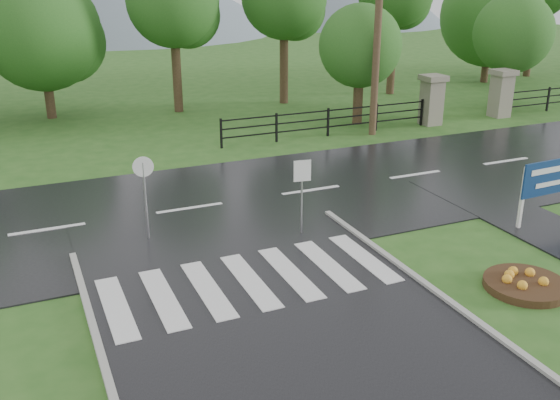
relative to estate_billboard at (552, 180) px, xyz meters
name	(u,v)px	position (x,y,z in m)	size (l,w,h in m)	color
main_road	(190,210)	(-8.85, 5.01, -1.29)	(90.00, 8.00, 0.04)	black
crosswalk	(250,281)	(-8.85, 0.01, -1.23)	(6.50, 2.80, 0.02)	silver
pillar_west	(432,99)	(4.15, 11.01, -0.11)	(1.00, 1.00, 2.24)	gray
pillar_east	(501,92)	(8.15, 11.01, -0.11)	(1.00, 1.00, 2.24)	gray
fence_west	(328,119)	(-1.10, 11.01, -0.56)	(9.58, 0.08, 1.20)	black
hills	(96,171)	(-5.36, 60.01, -16.82)	(102.00, 48.00, 48.00)	slate
treeline	(132,112)	(-7.85, 19.01, -1.29)	(83.20, 5.20, 10.00)	#22581B
estate_billboard	(552,180)	(0.00, 0.00, 0.00)	(2.14, 0.16, 1.87)	silver
flower_bed	(526,283)	(-3.30, -2.69, -1.15)	(1.83, 1.83, 0.37)	#332111
reg_sign_small	(302,182)	(-6.60, 2.02, 0.20)	(0.46, 0.09, 2.09)	#939399
reg_sign_round	(145,188)	(-10.44, 3.32, 0.16)	(0.53, 0.11, 2.29)	#939399
utility_pole_east	(378,23)	(0.79, 10.51, 3.32)	(1.61, 0.30, 9.07)	#473523
entrance_tree_left	(360,46)	(1.20, 12.51, 2.18)	(3.67, 3.67, 5.33)	#3D2B1C
entrance_tree_right	(513,34)	(9.85, 12.51, 2.39)	(3.88, 3.88, 5.64)	#3D2B1C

